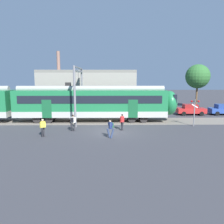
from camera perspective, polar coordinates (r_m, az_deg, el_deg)
The scene contains 12 objects.
ground_plane at distance 21.56m, azimuth -0.11°, elevation -5.20°, with size 160.00×160.00×0.00m, color #38383D.
track_bed at distance 29.88m, azimuth -26.99°, elevation -2.21°, with size 80.00×4.40×0.01m, color slate.
pedestrian_yellow at distance 20.54m, azimuth -17.63°, elevation -3.48°, with size 0.53×0.71×1.67m.
pedestrian_white at distance 22.00m, azimuth -10.18°, elevation -2.41°, with size 0.65×0.58×1.67m.
pedestrian_navy at distance 19.11m, azimuth -0.34°, elevation -3.96°, with size 0.70×0.53×1.67m.
pedestrian_red at distance 22.00m, azimuth 2.66°, elevation -2.35°, with size 0.48×0.71×1.67m.
parked_car_red at distance 33.31m, azimuth 19.91°, elevation 0.61°, with size 4.06×1.88×1.54m.
parked_car_blue at distance 35.30m, azimuth 27.12°, elevation 0.60°, with size 4.05×1.85×1.54m.
catenary_gantry at distance 26.58m, azimuth -8.71°, elevation 6.75°, with size 0.24×6.64×6.53m.
crossing_signal at distance 25.35m, azimuth 20.77°, elevation 0.96°, with size 0.96×0.22×3.00m.
background_building at distance 33.63m, azimuth -6.39°, elevation 5.31°, with size 14.29×5.00×9.20m.
street_tree_right at distance 41.92m, azimuth 21.48°, elevation 8.63°, with size 4.23×4.23×7.68m.
Camera 1 is at (-0.28, -20.92, 5.20)m, focal length 35.00 mm.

